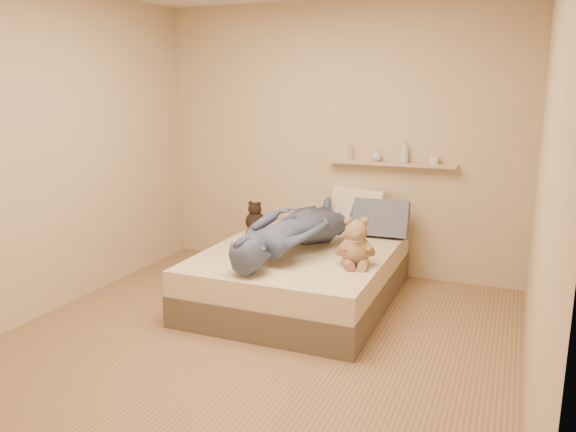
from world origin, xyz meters
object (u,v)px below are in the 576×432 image
at_px(pillow_cream, 358,210).
at_px(person, 296,229).
at_px(pillow_grey, 381,218).
at_px(bed, 300,275).
at_px(dark_plush, 255,218).
at_px(wall_shelf, 391,164).
at_px(game_console, 252,245).
at_px(teddy_bear, 356,246).

bearing_deg(pillow_cream, person, -107.27).
bearing_deg(pillow_grey, bed, -127.25).
distance_m(dark_plush, person, 0.80).
bearing_deg(dark_plush, wall_shelf, 22.22).
height_order(pillow_grey, wall_shelf, wall_shelf).
relative_size(game_console, teddy_bear, 0.49).
xyz_separation_m(game_console, pillow_grey, (0.73, 1.22, 0.01)).
relative_size(pillow_cream, wall_shelf, 0.46).
relative_size(game_console, wall_shelf, 0.16).
height_order(bed, wall_shelf, wall_shelf).
height_order(teddy_bear, pillow_cream, pillow_cream).
height_order(game_console, teddy_bear, teddy_bear).
bearing_deg(person, dark_plush, -29.89).
xyz_separation_m(pillow_cream, wall_shelf, (0.28, 0.08, 0.45)).
height_order(pillow_cream, person, pillow_cream).
distance_m(game_console, dark_plush, 1.05).
height_order(game_console, wall_shelf, wall_shelf).
bearing_deg(teddy_bear, pillow_cream, 104.42).
xyz_separation_m(pillow_grey, person, (-0.54, -0.77, 0.03)).
bearing_deg(person, pillow_cream, -97.86).
bearing_deg(wall_shelf, pillow_grey, -96.59).
bearing_deg(pillow_cream, game_console, -109.24).
distance_m(game_console, wall_shelf, 1.69).
bearing_deg(teddy_bear, pillow_grey, 91.57).
bearing_deg(pillow_grey, teddy_bear, -88.43).
bearing_deg(dark_plush, person, -39.30).
bearing_deg(pillow_grey, wall_shelf, 83.41).
bearing_deg(game_console, dark_plush, 114.13).
height_order(dark_plush, pillow_grey, pillow_grey).
distance_m(pillow_cream, pillow_grey, 0.29).
relative_size(teddy_bear, pillow_cream, 0.71).
relative_size(bed, teddy_bear, 4.89).
height_order(game_console, dark_plush, dark_plush).
xyz_separation_m(bed, pillow_cream, (0.27, 0.83, 0.43)).
distance_m(dark_plush, wall_shelf, 1.38).
distance_m(game_console, teddy_bear, 0.80).
bearing_deg(bed, person, -97.83).
relative_size(pillow_grey, wall_shelf, 0.42).
distance_m(game_console, person, 0.49).
relative_size(dark_plush, pillow_cream, 0.53).
relative_size(bed, dark_plush, 6.46).
xyz_separation_m(bed, teddy_bear, (0.55, -0.25, 0.39)).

